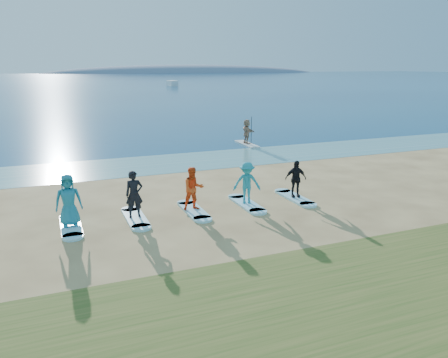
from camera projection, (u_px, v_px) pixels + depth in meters
name	position (u px, v px, depth m)	size (l,w,h in m)	color
ground	(223.00, 224.00, 15.72)	(600.00, 600.00, 0.00)	tan
shallow_water	(155.00, 164.00, 25.13)	(600.00, 600.00, 0.00)	teal
ocean	(59.00, 81.00, 159.10)	(600.00, 600.00, 0.00)	navy
island_ridge	(190.00, 73.00, 319.18)	(220.00, 56.00, 18.00)	slate
paddleboard	(247.00, 144.00, 31.21)	(0.70, 3.00, 0.12)	silver
paddleboarder	(247.00, 131.00, 30.98)	(1.59, 0.51, 1.71)	tan
boat_offshore_b	(172.00, 86.00, 118.92)	(1.93, 5.64, 1.44)	silver
surfboard_0	(71.00, 226.00, 15.34)	(0.70, 2.20, 0.09)	#A4EBFF
student_0	(68.00, 200.00, 15.10)	(0.90, 0.58, 1.84)	teal
surfboard_1	(135.00, 218.00, 16.17)	(0.70, 2.20, 0.09)	#A4EBFF
student_1	(134.00, 194.00, 15.94)	(0.64, 0.42, 1.75)	black
surfboard_2	(194.00, 211.00, 17.00)	(0.70, 2.20, 0.09)	#A4EBFF
student_2	(193.00, 189.00, 16.78)	(0.82, 0.64, 1.69)	#E84A18
surfboard_3	(247.00, 204.00, 17.83)	(0.70, 2.20, 0.09)	#A4EBFF
student_3	(247.00, 183.00, 17.60)	(1.10, 0.63, 1.70)	teal
surfboard_4	(295.00, 198.00, 18.66)	(0.70, 2.20, 0.09)	#A4EBFF
student_4	(296.00, 179.00, 18.45)	(0.93, 0.39, 1.58)	black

